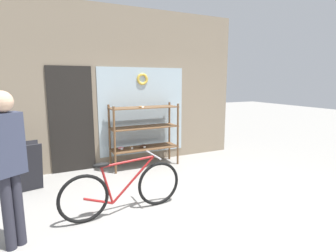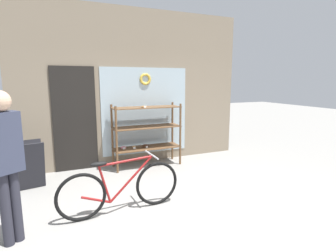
{
  "view_description": "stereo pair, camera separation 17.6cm",
  "coord_description": "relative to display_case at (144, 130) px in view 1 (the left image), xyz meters",
  "views": [
    {
      "loc": [
        -1.79,
        -2.7,
        1.82
      ],
      "look_at": [
        0.06,
        1.16,
        1.08
      ],
      "focal_mm": 28.0,
      "sensor_mm": 36.0,
      "label": 1
    },
    {
      "loc": [
        -1.63,
        -2.77,
        1.82
      ],
      "look_at": [
        0.06,
        1.16,
        1.08
      ],
      "focal_mm": 28.0,
      "sensor_mm": 36.0,
      "label": 2
    }
  ],
  "objects": [
    {
      "name": "display_case",
      "position": [
        0.0,
        0.0,
        0.0
      ],
      "size": [
        1.43,
        0.46,
        1.34
      ],
      "color": "brown",
      "rests_on": "ground_plane"
    },
    {
      "name": "ground_plane",
      "position": [
        -0.1,
        -2.44,
        -0.79
      ],
      "size": [
        30.0,
        30.0,
        0.0
      ],
      "primitive_type": "plane",
      "color": "gray"
    },
    {
      "name": "bicycle",
      "position": [
        -0.98,
        -1.81,
        -0.44
      ],
      "size": [
        1.72,
        0.46,
        0.78
      ],
      "rotation": [
        0.0,
        0.0,
        0.05
      ],
      "color": "black",
      "rests_on": "ground_plane"
    },
    {
      "name": "storefront_facade",
      "position": [
        -0.14,
        0.37,
        0.83
      ],
      "size": [
        4.98,
        0.13,
        3.33
      ],
      "color": "gray",
      "rests_on": "ground_plane"
    },
    {
      "name": "sandwich_board",
      "position": [
        -2.24,
        -0.41,
        -0.38
      ],
      "size": [
        0.56,
        0.47,
        0.81
      ],
      "rotation": [
        0.0,
        0.0,
        0.19
      ],
      "color": "#232328",
      "rests_on": "ground_plane"
    },
    {
      "name": "pedestrian",
      "position": [
        -2.27,
        -2.02,
        0.23
      ],
      "size": [
        0.37,
        0.33,
        1.72
      ],
      "rotation": [
        0.0,
        0.0,
        0.58
      ],
      "color": "#282833",
      "rests_on": "ground_plane"
    }
  ]
}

